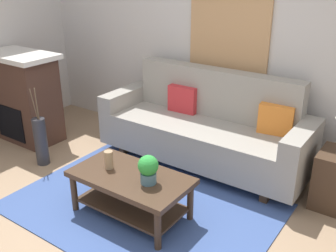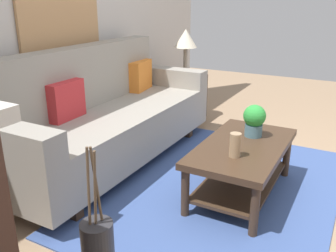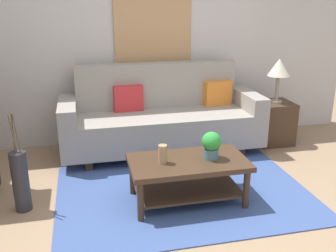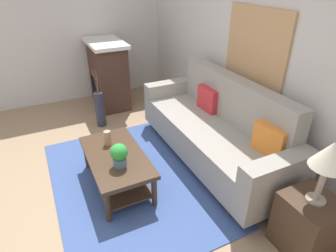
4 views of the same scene
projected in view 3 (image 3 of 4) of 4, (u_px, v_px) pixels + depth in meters
The scene contains 16 objects.
ground_plane at pixel (198, 219), 3.39m from camera, with size 9.64×9.64×0.00m, color #9E7F60.
wall_back at pixel (151, 39), 4.96m from camera, with size 5.64×0.10×2.70m, color silver.
area_rug at pixel (183, 192), 3.85m from camera, with size 2.48×1.76×0.01m, color #3D5693.
couch at pixel (161, 118), 4.77m from camera, with size 2.44×0.84×1.08m.
throw_pillow_crimson at pixel (128, 98), 4.72m from camera, with size 0.36×0.12×0.32m, color red.
throw_pillow_orange at pixel (217, 93), 4.97m from camera, with size 0.36×0.12×0.32m, color orange.
coffee_table at pixel (188, 171), 3.59m from camera, with size 1.10×0.60×0.43m.
tabletop_vase at pixel (163, 154), 3.46m from camera, with size 0.08×0.08×0.17m, color tan.
potted_plant_tabletop at pixel (211, 144), 3.55m from camera, with size 0.18×0.18×0.26m.
side_table at pixel (274, 123), 5.09m from camera, with size 0.44×0.44×0.56m, color #422D1E.
table_lamp at pixel (279, 69), 4.86m from camera, with size 0.28×0.28×0.57m.
floor_vase at pixel (21, 182), 3.46m from camera, with size 0.15×0.15×0.57m, color #2D2D33.
floor_vase_branch_a at pixel (16, 133), 3.31m from camera, with size 0.01×0.01×0.36m, color brown.
floor_vase_branch_b at pixel (13, 133), 3.32m from camera, with size 0.01×0.01×0.36m, color brown.
floor_vase_branch_c at pixel (12, 134), 3.29m from camera, with size 0.01×0.01×0.36m, color brown.
framed_painting at pixel (153, 32), 4.88m from camera, with size 1.00×0.03×0.88m, color tan.
Camera 3 is at (-0.92, -2.81, 1.87)m, focal length 40.96 mm.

